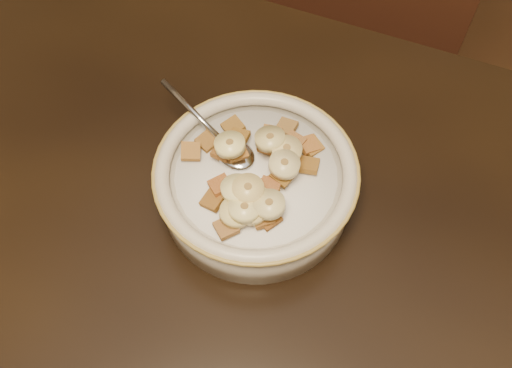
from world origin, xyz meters
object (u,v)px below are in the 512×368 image
at_px(table, 294,366).
at_px(spoon, 235,153).
at_px(chair, 308,97).
at_px(cereal_bowl, 256,187).

xyz_separation_m(table, spoon, (-0.14, 0.16, 0.07)).
bearing_deg(table, spoon, 129.20).
bearing_deg(spoon, table, 62.68).
height_order(table, chair, chair).
bearing_deg(cereal_bowl, spoon, 158.70).
distance_m(chair, spoon, 0.47).
distance_m(table, spoon, 0.22).
bearing_deg(table, cereal_bowl, 124.46).
bearing_deg(cereal_bowl, chair, 100.10).
height_order(chair, cereal_bowl, chair).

